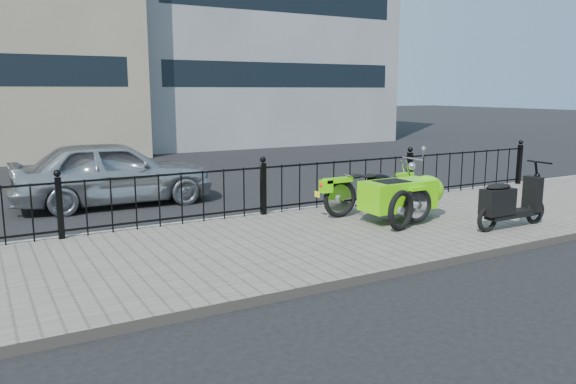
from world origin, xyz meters
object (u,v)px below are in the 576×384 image
motorcycle_sidecar (400,192)px  scooter (508,203)px  sedan_car (113,172)px  spare_tire (401,210)px

motorcycle_sidecar → scooter: scooter is taller
sedan_car → motorcycle_sidecar: bearing=-135.6°
spare_tire → sedan_car: (-3.46, 5.04, 0.23)m
scooter → spare_tire: size_ratio=2.39×
sedan_car → spare_tire: bearing=-143.9°
scooter → spare_tire: 1.80m
motorcycle_sidecar → spare_tire: motorcycle_sidecar is taller
spare_tire → motorcycle_sidecar: bearing=50.2°
motorcycle_sidecar → scooter: (1.07, -1.43, -0.05)m
motorcycle_sidecar → sedan_car: sedan_car is taller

